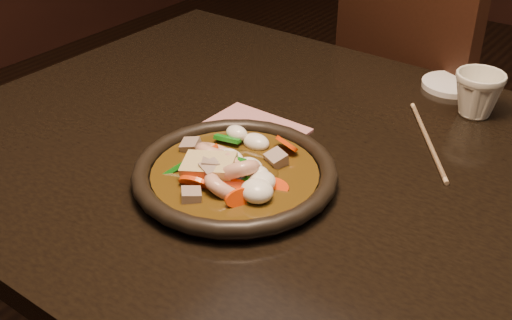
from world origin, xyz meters
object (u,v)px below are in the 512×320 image
Objects in this scene: tea_cup at (478,93)px; chair at (426,134)px; table at (402,242)px; plate at (235,174)px.

chair is at bearing 121.72° from tea_cup.
table is 18.60× the size of tea_cup.
chair reaches higher than tea_cup.
plate is at bearing 112.46° from chair.
tea_cup is at bearing 144.72° from chair.
tea_cup is at bearing 64.57° from plate.
tea_cup is (0.20, 0.43, 0.03)m from plate.
table is 5.27× the size of plate.
chair is 0.79m from plate.
tea_cup reaches higher than table.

